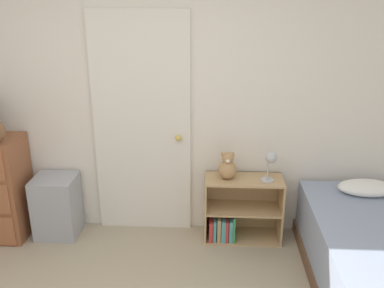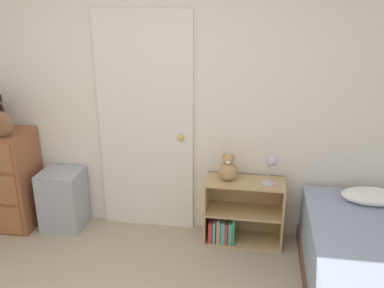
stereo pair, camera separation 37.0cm
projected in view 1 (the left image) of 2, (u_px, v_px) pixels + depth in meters
name	position (u px, v px, depth m)	size (l,w,h in m)	color
wall_back	(143.00, 100.00, 3.88)	(10.00, 0.06, 2.55)	silver
door_closed	(142.00, 127.00, 3.91)	(0.89, 0.09, 2.08)	silver
storage_bin	(57.00, 206.00, 4.04)	(0.39, 0.36, 0.59)	#999EA8
bookshelf	(236.00, 213.00, 4.00)	(0.71, 0.32, 0.61)	tan
teddy_bear	(227.00, 167.00, 3.83)	(0.17, 0.17, 0.26)	tan
desk_lamp	(270.00, 160.00, 3.74)	(0.13, 0.13, 0.28)	#B2B2B7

